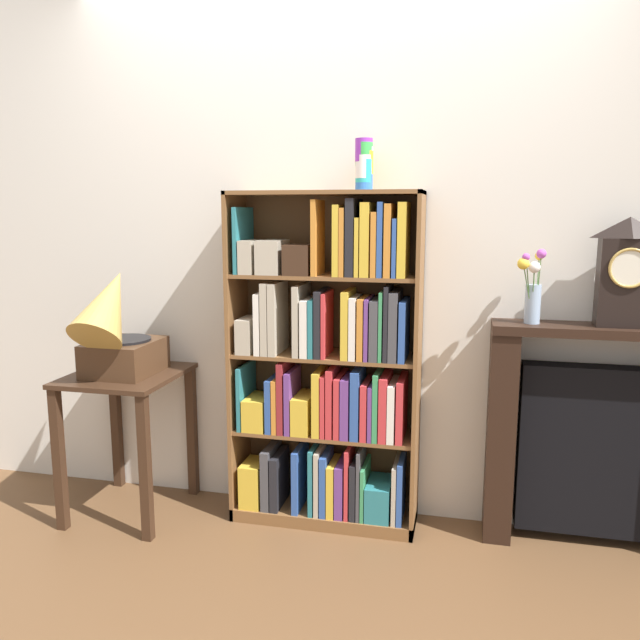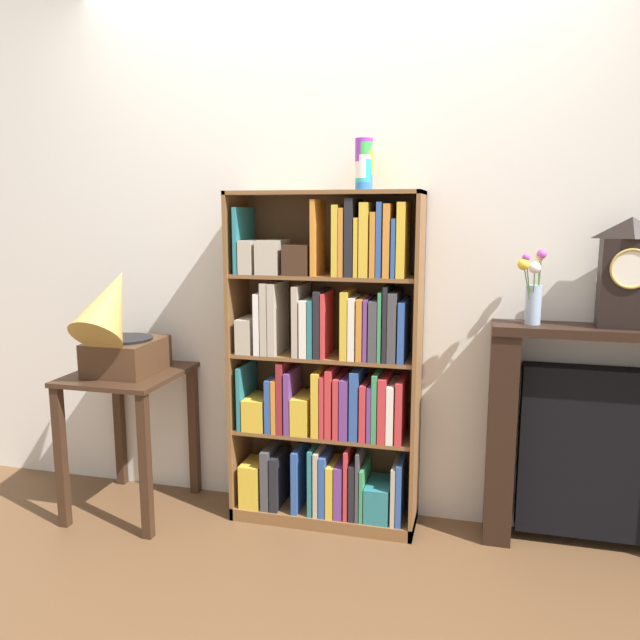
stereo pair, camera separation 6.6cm
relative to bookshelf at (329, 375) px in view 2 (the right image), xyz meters
The scene contains 9 objects.
ground_plane 0.75m from the bookshelf, 97.21° to the right, with size 7.58×6.40×0.02m, color brown.
wall_back 0.62m from the bookshelf, 59.20° to the left, with size 4.58×0.08×2.60m, color silver.
bookshelf is the anchor object (origin of this frame).
cup_stack 0.96m from the bookshelf, 14.34° to the left, with size 0.08×0.08×0.22m.
side_table_left 1.00m from the bookshelf, behind, with size 0.50×0.55×0.70m.
gramophone 1.01m from the bookshelf, 168.57° to the right, with size 0.30×0.50×0.57m.
fireplace_mantel 1.22m from the bookshelf, ahead, with size 0.95×0.22×0.99m.
mantel_clock 1.34m from the bookshelf, ahead, with size 0.22×0.11×0.45m.
flower_vase 0.98m from the bookshelf, ahead, with size 0.12×0.13×0.32m.
Camera 2 is at (0.69, -2.59, 1.46)m, focal length 35.29 mm.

